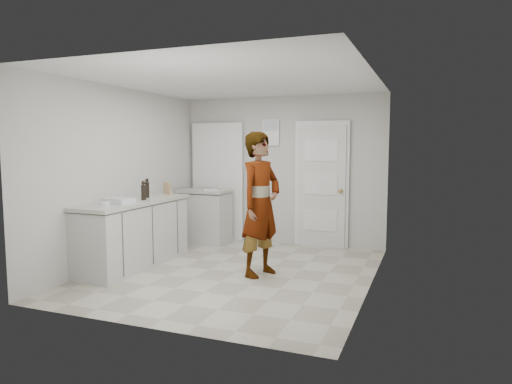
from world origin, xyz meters
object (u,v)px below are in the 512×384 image
at_px(oil_cruet_a, 143,191).
at_px(egg_bowl, 105,204).
at_px(person, 261,204).
at_px(cake_mix_box, 167,188).
at_px(spice_jar, 171,193).
at_px(oil_cruet_b, 147,189).
at_px(baking_dish, 119,201).

relative_size(oil_cruet_a, egg_bowl, 2.09).
height_order(person, egg_bowl, person).
relative_size(cake_mix_box, oil_cruet_a, 0.66).
xyz_separation_m(spice_jar, oil_cruet_b, (-0.15, -0.40, 0.10)).
relative_size(oil_cruet_a, baking_dish, 0.68).
distance_m(spice_jar, oil_cruet_a, 0.65).
xyz_separation_m(oil_cruet_b, baking_dish, (-0.01, -0.63, -0.11)).
xyz_separation_m(cake_mix_box, oil_cruet_a, (0.13, -0.82, 0.04)).
height_order(person, baking_dish, person).
bearing_deg(oil_cruet_b, person, -3.45).
xyz_separation_m(oil_cruet_a, baking_dish, (-0.12, -0.39, -0.10)).
relative_size(oil_cruet_b, egg_bowl, 2.18).
bearing_deg(oil_cruet_b, egg_bowl, -89.01).
height_order(cake_mix_box, spice_jar, cake_mix_box).
bearing_deg(baking_dish, oil_cruet_a, 73.39).
bearing_deg(cake_mix_box, person, -11.10).
bearing_deg(egg_bowl, oil_cruet_a, 82.56).
distance_m(oil_cruet_b, egg_bowl, 0.95).
xyz_separation_m(cake_mix_box, oil_cruet_b, (0.03, -0.57, 0.05)).
relative_size(person, egg_bowl, 14.32).
bearing_deg(cake_mix_box, spice_jar, -35.99).
bearing_deg(egg_bowl, baking_dish, 94.59).
bearing_deg(oil_cruet_b, oil_cruet_a, -66.19).
xyz_separation_m(spice_jar, oil_cruet_a, (-0.04, -0.64, 0.09)).
distance_m(oil_cruet_a, baking_dish, 0.42).
bearing_deg(oil_cruet_a, spice_jar, 86.41).
bearing_deg(cake_mix_box, oil_cruet_a, -71.29).
bearing_deg(spice_jar, oil_cruet_b, -110.43).
relative_size(baking_dish, egg_bowl, 3.09).
xyz_separation_m(person, oil_cruet_a, (-1.69, -0.14, 0.13)).
bearing_deg(oil_cruet_a, cake_mix_box, 99.27).
relative_size(person, cake_mix_box, 10.46).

